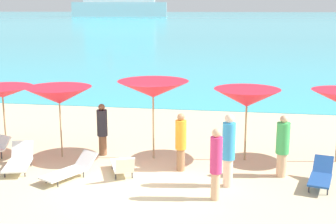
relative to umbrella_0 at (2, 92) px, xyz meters
name	(u,v)px	position (x,y,z in m)	size (l,w,h in m)	color
ground_plane	(188,109)	(5.22, 7.31, -1.98)	(50.00, 100.00, 0.30)	beige
ocean_water	(241,16)	(5.22, 226.46, -1.82)	(650.00, 440.00, 0.02)	#38B7CC
umbrella_0	(2,92)	(0.00, 0.00, 0.00)	(2.00, 2.00, 2.01)	#9E7F59
umbrella_1	(59,95)	(2.28, -0.77, 0.11)	(2.03, 2.03, 2.19)	#9E7F59
umbrella_2	(153,89)	(5.10, -0.44, 0.32)	(2.13, 2.13, 2.40)	#9E7F59
umbrella_3	(247,98)	(7.86, -0.14, 0.09)	(2.07, 2.07, 2.19)	#9E7F59
lounge_chair_2	(70,170)	(3.20, -2.46, -1.59)	(1.26, 1.73, 0.57)	white
lounge_chair_3	(19,160)	(1.52, -2.08, -1.55)	(0.97, 1.56, 0.69)	white
lounge_chair_4	(321,175)	(9.81, -1.92, -1.52)	(0.86, 1.59, 0.62)	#1E478C
lounge_chair_5	(123,165)	(4.56, -2.05, -1.53)	(1.03, 1.54, 0.71)	white
beachgoer_0	(283,145)	(8.85, -1.38, -0.93)	(0.36, 0.36, 1.72)	#DBAA84
beachgoer_1	(181,141)	(6.07, -1.37, -0.94)	(0.31, 0.31, 1.66)	#A3704C
beachgoer_2	(216,162)	(7.17, -3.25, -0.87)	(0.29, 0.29, 1.77)	#DBAA84
beachgoer_3	(229,148)	(7.43, -2.35, -0.80)	(0.33, 0.33, 1.92)	beige
beachgoer_4	(102,128)	(3.47, -0.37, -0.96)	(0.32, 0.32, 1.64)	brown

